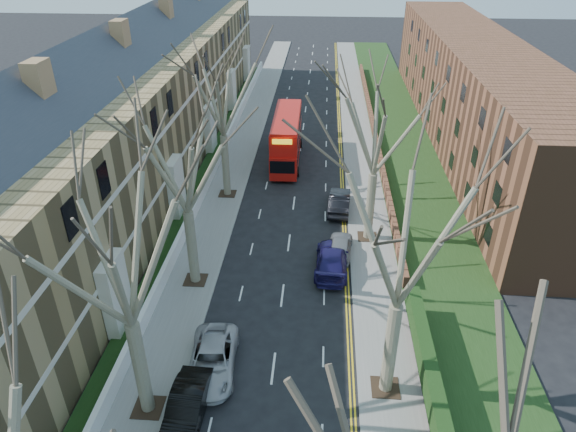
# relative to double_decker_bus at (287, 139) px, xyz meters

# --- Properties ---
(pavement_left) EXTENTS (3.00, 102.00, 0.12)m
(pavement_left) POSITION_rel_double_decker_bus_xyz_m (-4.79, 3.49, -2.12)
(pavement_left) COLOR slate
(pavement_left) RESTS_ON ground
(pavement_right) EXTENTS (3.00, 102.00, 0.12)m
(pavement_right) POSITION_rel_double_decker_bus_xyz_m (7.21, 3.49, -2.12)
(pavement_right) COLOR slate
(pavement_right) RESTS_ON ground
(terrace_left) EXTENTS (9.70, 78.00, 13.60)m
(terrace_left) POSITION_rel_double_decker_bus_xyz_m (-12.43, -4.51, 3.35)
(terrace_left) COLOR olive
(terrace_left) RESTS_ON ground
(flats_right) EXTENTS (13.97, 54.00, 10.00)m
(flats_right) POSITION_rel_double_decker_bus_xyz_m (18.68, 7.49, 2.80)
(flats_right) COLOR brown
(flats_right) RESTS_ON ground
(front_wall_left) EXTENTS (0.30, 78.00, 1.00)m
(front_wall_left) POSITION_rel_double_decker_bus_xyz_m (-6.44, -4.51, -1.56)
(front_wall_left) COLOR white
(front_wall_left) RESTS_ON ground
(grass_verge_right) EXTENTS (6.00, 102.00, 0.06)m
(grass_verge_right) POSITION_rel_double_decker_bus_xyz_m (11.71, 3.49, -2.03)
(grass_verge_right) COLOR #1C3413
(grass_verge_right) RESTS_ON ground
(tree_left_mid) EXTENTS (10.50, 10.50, 14.71)m
(tree_left_mid) POSITION_rel_double_decker_bus_xyz_m (-4.49, -29.51, 7.38)
(tree_left_mid) COLOR #6D644E
(tree_left_mid) RESTS_ON ground
(tree_left_far) EXTENTS (10.15, 10.15, 14.22)m
(tree_left_far) POSITION_rel_double_decker_bus_xyz_m (-4.49, -19.51, 7.06)
(tree_left_far) COLOR #6D644E
(tree_left_far) RESTS_ON ground
(tree_left_dist) EXTENTS (10.50, 10.50, 14.71)m
(tree_left_dist) POSITION_rel_double_decker_bus_xyz_m (-4.49, -7.51, 7.38)
(tree_left_dist) COLOR #6D644E
(tree_left_dist) RESTS_ON ground
(tree_right_mid) EXTENTS (10.50, 10.50, 14.71)m
(tree_right_mid) POSITION_rel_double_decker_bus_xyz_m (6.91, -27.51, 7.38)
(tree_right_mid) COLOR #6D644E
(tree_right_mid) RESTS_ON ground
(tree_right_far) EXTENTS (10.15, 10.15, 14.22)m
(tree_right_far) POSITION_rel_double_decker_bus_xyz_m (6.91, -13.51, 7.06)
(tree_right_far) COLOR #6D644E
(tree_right_far) RESTS_ON ground
(double_decker_bus) EXTENTS (2.78, 10.60, 4.44)m
(double_decker_bus) POSITION_rel_double_decker_bus_xyz_m (0.00, 0.00, 0.00)
(double_decker_bus) COLOR #B4120C
(double_decker_bus) RESTS_ON ground
(car_left_mid) EXTENTS (1.69, 4.56, 1.49)m
(car_left_mid) POSITION_rel_double_decker_bus_xyz_m (-2.49, -29.85, -1.44)
(car_left_mid) COLOR black
(car_left_mid) RESTS_ON ground
(car_left_far) EXTENTS (2.69, 5.27, 1.43)m
(car_left_far) POSITION_rel_double_decker_bus_xyz_m (-1.89, -26.84, -1.47)
(car_left_far) COLOR #A7A6AC
(car_left_far) RESTS_ON ground
(car_right_near) EXTENTS (2.42, 5.40, 1.54)m
(car_right_near) POSITION_rel_double_decker_bus_xyz_m (4.28, -17.51, -1.41)
(car_right_near) COLOR #1C164F
(car_right_near) RESTS_ON ground
(car_right_mid) EXTENTS (1.98, 4.10, 1.35)m
(car_right_mid) POSITION_rel_double_decker_bus_xyz_m (4.87, -15.76, -1.51)
(car_right_mid) COLOR gray
(car_right_mid) RESTS_ON ground
(car_right_far) EXTENTS (1.93, 4.76, 1.54)m
(car_right_far) POSITION_rel_double_decker_bus_xyz_m (4.91, -9.42, -1.41)
(car_right_far) COLOR black
(car_right_far) RESTS_ON ground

